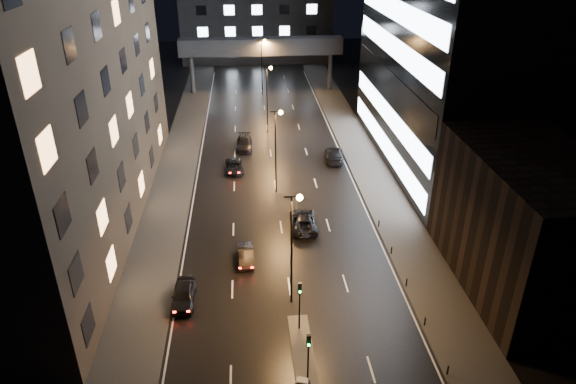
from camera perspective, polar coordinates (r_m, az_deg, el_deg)
The scene contains 21 objects.
ground at distance 71.90m, azimuth -1.94°, elevation 4.38°, with size 160.00×160.00×0.00m, color black.
sidewalk_left at distance 67.87m, azimuth -12.31°, elevation 2.33°, with size 5.00×110.00×0.15m, color #383533.
sidewalk_right at distance 69.03m, azimuth 8.72°, elevation 3.11°, with size 5.00×110.00×0.15m, color #383533.
building_left at distance 54.28m, azimuth -26.76°, elevation 16.03°, with size 15.00×48.00×40.00m, color #2D2319.
building_right_low at distance 47.53m, azimuth 25.10°, elevation -3.21°, with size 10.00×18.00×12.00m, color black.
building_far at distance 125.09m, azimuth -3.59°, elevation 20.22°, with size 34.00×14.00×25.00m, color #333335.
skybridge at distance 98.14m, azimuth -3.02°, elevation 15.77°, with size 30.00×3.00×10.00m.
median_island at distance 39.88m, azimuth 1.65°, elevation -17.37°, with size 1.60×8.00×0.15m, color #383533.
traffic_signal_near at distance 39.70m, azimuth 1.30°, elevation -11.75°, with size 0.28×0.34×4.40m.
traffic_signal_far at distance 35.64m, azimuth 2.27°, elevation -17.33°, with size 0.28×0.34×4.40m.
bollard_row at distance 44.82m, azimuth 13.95°, elevation -11.74°, with size 0.12×25.12×0.90m.
streetlight_near at distance 40.52m, azimuth 0.63°, elevation -4.89°, with size 1.45×0.50×10.15m.
streetlight_mid_a at distance 58.35m, azimuth -1.23°, elevation 5.65°, with size 1.45×0.50×10.15m.
streetlight_mid_b at distance 77.25m, azimuth -2.23°, elevation 11.15°, with size 1.45×0.50×10.15m.
streetlight_far at distance 96.59m, azimuth -2.84°, elevation 14.47°, with size 1.45×0.50×10.15m.
car_away_a at distance 44.62m, azimuth -11.51°, elevation -11.10°, with size 1.82×4.53×1.54m, color black.
car_away_b at distance 48.76m, azimuth -4.71°, elevation -7.01°, with size 1.39×4.00×1.32m, color black.
car_away_c at distance 66.51m, azimuth -5.96°, elevation 2.85°, with size 2.11×4.58×1.27m, color black.
car_away_d at distance 73.36m, azimuth -4.86°, elevation 5.41°, with size 2.12×5.22×1.52m, color black.
car_toward_a at distance 53.71m, azimuth 1.72°, elevation -3.23°, with size 2.58×5.59×1.55m, color black.
car_toward_b at distance 69.50m, azimuth 5.18°, elevation 4.16°, with size 2.28×5.62×1.63m, color black.
Camera 1 is at (-3.19, -26.06, 28.19)m, focal length 32.00 mm.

